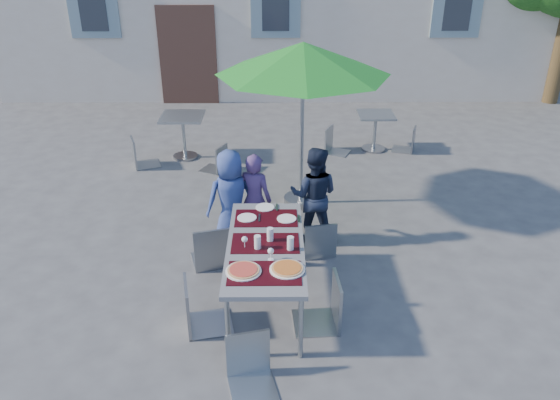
{
  "coord_description": "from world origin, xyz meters",
  "views": [
    {
      "loc": [
        0.0,
        -5.1,
        3.69
      ],
      "look_at": [
        0.05,
        0.68,
        0.81
      ],
      "focal_mm": 35.0,
      "sensor_mm": 36.0,
      "label": 1
    }
  ],
  "objects_px": {
    "dining_table": "(265,248)",
    "bg_chair_l_0": "(138,135)",
    "child_1": "(255,200)",
    "bg_chair_l_1": "(334,125)",
    "chair_5": "(249,335)",
    "pizza_near_right": "(287,269)",
    "chair_1": "(252,220)",
    "child_2": "(314,195)",
    "bg_chair_r_0": "(216,143)",
    "pizza_near_left": "(243,270)",
    "bg_chair_r_1": "(410,125)",
    "cafe_table_1": "(375,126)",
    "cafe_table_0": "(183,128)",
    "chair_2": "(319,218)",
    "chair_0": "(210,221)",
    "chair_4": "(328,275)",
    "chair_3": "(196,278)",
    "child_0": "(231,199)",
    "patio_umbrella": "(303,60)"
  },
  "relations": [
    {
      "from": "pizza_near_right",
      "to": "cafe_table_1",
      "type": "bearing_deg",
      "value": 71.54
    },
    {
      "from": "pizza_near_right",
      "to": "chair_2",
      "type": "distance_m",
      "value": 1.54
    },
    {
      "from": "bg_chair_r_1",
      "to": "chair_1",
      "type": "bearing_deg",
      "value": -126.04
    },
    {
      "from": "child_0",
      "to": "bg_chair_l_0",
      "type": "distance_m",
      "value": 3.16
    },
    {
      "from": "chair_3",
      "to": "patio_umbrella",
      "type": "distance_m",
      "value": 3.42
    },
    {
      "from": "cafe_table_0",
      "to": "bg_chair_r_1",
      "type": "distance_m",
      "value": 4.08
    },
    {
      "from": "chair_1",
      "to": "chair_2",
      "type": "distance_m",
      "value": 0.83
    },
    {
      "from": "pizza_near_right",
      "to": "cafe_table_1",
      "type": "xyz_separation_m",
      "value": [
        1.71,
        5.12,
        -0.32
      ]
    },
    {
      "from": "pizza_near_right",
      "to": "chair_2",
      "type": "height_order",
      "value": "chair_2"
    },
    {
      "from": "child_1",
      "to": "child_0",
      "type": "bearing_deg",
      "value": 24.58
    },
    {
      "from": "bg_chair_r_1",
      "to": "child_2",
      "type": "bearing_deg",
      "value": -121.31
    },
    {
      "from": "dining_table",
      "to": "bg_chair_l_0",
      "type": "height_order",
      "value": "bg_chair_l_0"
    },
    {
      "from": "pizza_near_left",
      "to": "child_0",
      "type": "relative_size",
      "value": 0.27
    },
    {
      "from": "pizza_near_left",
      "to": "chair_3",
      "type": "height_order",
      "value": "chair_3"
    },
    {
      "from": "bg_chair_l_0",
      "to": "bg_chair_l_1",
      "type": "distance_m",
      "value": 3.46
    },
    {
      "from": "pizza_near_right",
      "to": "bg_chair_l_1",
      "type": "bearing_deg",
      "value": 79.25
    },
    {
      "from": "dining_table",
      "to": "pizza_near_left",
      "type": "distance_m",
      "value": 0.57
    },
    {
      "from": "dining_table",
      "to": "chair_5",
      "type": "height_order",
      "value": "chair_5"
    },
    {
      "from": "chair_0",
      "to": "cafe_table_0",
      "type": "bearing_deg",
      "value": 103.7
    },
    {
      "from": "chair_1",
      "to": "chair_5",
      "type": "height_order",
      "value": "chair_1"
    },
    {
      "from": "chair_2",
      "to": "cafe_table_0",
      "type": "xyz_separation_m",
      "value": [
        -2.16,
        3.29,
        0.02
      ]
    },
    {
      "from": "chair_2",
      "to": "bg_chair_l_0",
      "type": "bearing_deg",
      "value": 134.59
    },
    {
      "from": "child_2",
      "to": "chair_2",
      "type": "relative_size",
      "value": 1.42
    },
    {
      "from": "dining_table",
      "to": "cafe_table_0",
      "type": "height_order",
      "value": "cafe_table_0"
    },
    {
      "from": "pizza_near_right",
      "to": "chair_1",
      "type": "distance_m",
      "value": 1.39
    },
    {
      "from": "pizza_near_right",
      "to": "cafe_table_0",
      "type": "height_order",
      "value": "pizza_near_right"
    },
    {
      "from": "child_1",
      "to": "chair_2",
      "type": "height_order",
      "value": "child_1"
    },
    {
      "from": "pizza_near_right",
      "to": "chair_0",
      "type": "height_order",
      "value": "chair_0"
    },
    {
      "from": "chair_5",
      "to": "bg_chair_r_1",
      "type": "height_order",
      "value": "chair_5"
    },
    {
      "from": "chair_4",
      "to": "chair_3",
      "type": "bearing_deg",
      "value": -178.23
    },
    {
      "from": "chair_3",
      "to": "chair_2",
      "type": "bearing_deg",
      "value": 45.92
    },
    {
      "from": "child_1",
      "to": "bg_chair_l_1",
      "type": "xyz_separation_m",
      "value": [
        1.33,
        3.21,
        -0.1
      ]
    },
    {
      "from": "dining_table",
      "to": "chair_1",
      "type": "distance_m",
      "value": 0.85
    },
    {
      "from": "chair_4",
      "to": "cafe_table_0",
      "type": "relative_size",
      "value": 1.31
    },
    {
      "from": "child_0",
      "to": "patio_umbrella",
      "type": "relative_size",
      "value": 0.54
    },
    {
      "from": "child_2",
      "to": "bg_chair_r_0",
      "type": "bearing_deg",
      "value": -46.15
    },
    {
      "from": "dining_table",
      "to": "chair_5",
      "type": "bearing_deg",
      "value": -95.97
    },
    {
      "from": "chair_4",
      "to": "cafe_table_1",
      "type": "distance_m",
      "value": 5.15
    },
    {
      "from": "pizza_near_right",
      "to": "pizza_near_left",
      "type": "bearing_deg",
      "value": -176.14
    },
    {
      "from": "chair_5",
      "to": "bg_chair_l_0",
      "type": "distance_m",
      "value": 5.48
    },
    {
      "from": "pizza_near_left",
      "to": "patio_umbrella",
      "type": "relative_size",
      "value": 0.15
    },
    {
      "from": "dining_table",
      "to": "chair_3",
      "type": "height_order",
      "value": "chair_3"
    },
    {
      "from": "child_2",
      "to": "cafe_table_1",
      "type": "xyz_separation_m",
      "value": [
        1.33,
        3.27,
        -0.2
      ]
    },
    {
      "from": "pizza_near_right",
      "to": "child_1",
      "type": "distance_m",
      "value": 1.84
    },
    {
      "from": "bg_chair_l_1",
      "to": "bg_chair_r_1",
      "type": "xyz_separation_m",
      "value": [
        1.38,
        0.06,
        -0.02
      ]
    },
    {
      "from": "chair_3",
      "to": "bg_chair_l_1",
      "type": "relative_size",
      "value": 1.15
    },
    {
      "from": "pizza_near_right",
      "to": "bg_chair_r_0",
      "type": "bearing_deg",
      "value": 104.8
    },
    {
      "from": "chair_4",
      "to": "bg_chair_r_1",
      "type": "bearing_deg",
      "value": 68.66
    },
    {
      "from": "child_0",
      "to": "bg_chair_l_0",
      "type": "height_order",
      "value": "child_0"
    },
    {
      "from": "child_0",
      "to": "chair_5",
      "type": "relative_size",
      "value": 1.41
    }
  ]
}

